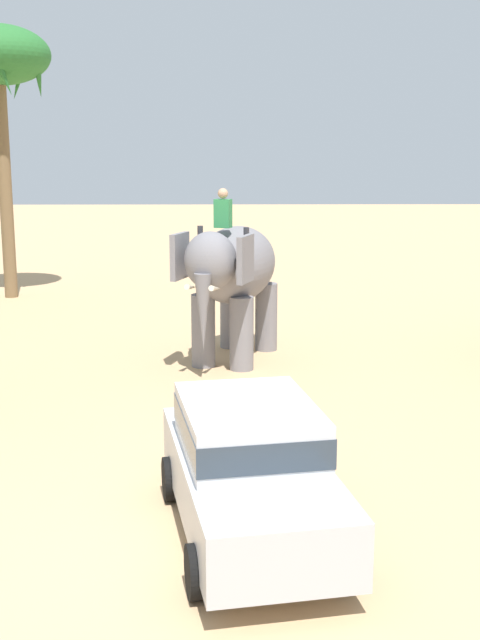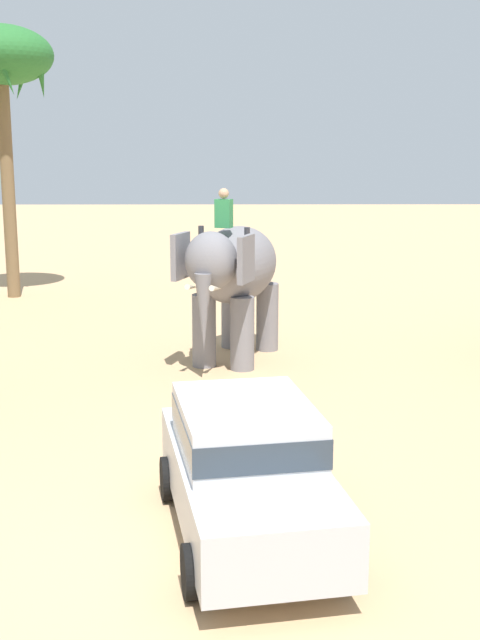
# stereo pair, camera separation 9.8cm
# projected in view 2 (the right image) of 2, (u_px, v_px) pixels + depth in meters

# --- Properties ---
(ground_plane) EXTENTS (120.00, 120.00, 0.00)m
(ground_plane) POSITION_uv_depth(u_px,v_px,m) (221.00, 542.00, 10.01)
(ground_plane) COLOR tan
(car_sedan_foreground) EXTENTS (2.40, 4.33, 1.70)m
(car_sedan_foreground) POSITION_uv_depth(u_px,v_px,m) (246.00, 465.00, 10.01)
(car_sedan_foreground) COLOR #B7BABF
(car_sedan_foreground) RESTS_ON ground
(elephant_with_mahout) EXTENTS (2.63, 4.01, 3.88)m
(elephant_with_mahout) POSITION_uv_depth(u_px,v_px,m) (233.00, 273.00, 18.16)
(elephant_with_mahout) COLOR slate
(elephant_with_mahout) RESTS_ON ground
(palm_tree_behind_elephant) EXTENTS (3.20, 3.20, 8.37)m
(palm_tree_behind_elephant) POSITION_uv_depth(u_px,v_px,m) (1.00, 63.00, 24.93)
(palm_tree_behind_elephant) COLOR brown
(palm_tree_behind_elephant) RESTS_ON ground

